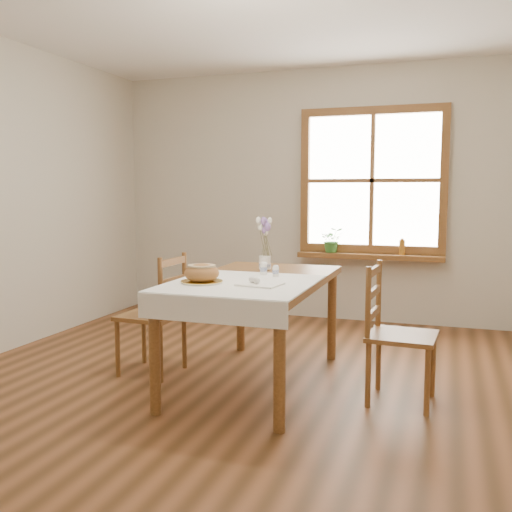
{
  "coord_description": "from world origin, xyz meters",
  "views": [
    {
      "loc": [
        1.26,
        -3.39,
        1.34
      ],
      "look_at": [
        0.0,
        0.3,
        0.9
      ],
      "focal_mm": 40.0,
      "sensor_mm": 36.0,
      "label": 1
    }
  ],
  "objects_px": {
    "dining_table": "(256,290)",
    "chair_right": "(402,334)",
    "bread_plate": "(202,282)",
    "chair_left": "(151,314)",
    "flower_vase": "(265,264)"
  },
  "relations": [
    {
      "from": "dining_table",
      "to": "bread_plate",
      "type": "relative_size",
      "value": 6.14
    },
    {
      "from": "dining_table",
      "to": "chair_right",
      "type": "height_order",
      "value": "chair_right"
    },
    {
      "from": "dining_table",
      "to": "chair_left",
      "type": "distance_m",
      "value": 0.84
    },
    {
      "from": "chair_left",
      "to": "chair_right",
      "type": "distance_m",
      "value": 1.81
    },
    {
      "from": "chair_right",
      "to": "bread_plate",
      "type": "height_order",
      "value": "chair_right"
    },
    {
      "from": "chair_right",
      "to": "flower_vase",
      "type": "relative_size",
      "value": 8.99
    },
    {
      "from": "dining_table",
      "to": "chair_left",
      "type": "bearing_deg",
      "value": -177.92
    },
    {
      "from": "chair_right",
      "to": "flower_vase",
      "type": "distance_m",
      "value": 1.19
    },
    {
      "from": "dining_table",
      "to": "chair_right",
      "type": "xyz_separation_m",
      "value": [
        1.0,
        -0.05,
        -0.22
      ]
    },
    {
      "from": "bread_plate",
      "to": "flower_vase",
      "type": "height_order",
      "value": "flower_vase"
    },
    {
      "from": "flower_vase",
      "to": "dining_table",
      "type": "bearing_deg",
      "value": -81.46
    },
    {
      "from": "bread_plate",
      "to": "flower_vase",
      "type": "relative_size",
      "value": 2.64
    },
    {
      "from": "chair_left",
      "to": "flower_vase",
      "type": "distance_m",
      "value": 0.92
    },
    {
      "from": "chair_left",
      "to": "bread_plate",
      "type": "xyz_separation_m",
      "value": [
        0.58,
        -0.36,
        0.32
      ]
    },
    {
      "from": "chair_right",
      "to": "flower_vase",
      "type": "xyz_separation_m",
      "value": [
        -1.05,
        0.42,
        0.36
      ]
    }
  ]
}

